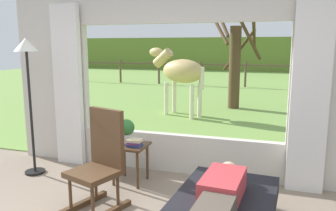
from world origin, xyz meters
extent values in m
cube|color=beige|center=(-2.02, 2.26, 1.27)|extent=(1.15, 0.12, 2.55)
cube|color=beige|center=(0.00, 2.26, 0.28)|extent=(2.90, 0.12, 0.55)
cube|color=beige|center=(0.00, 2.26, 2.33)|extent=(2.90, 0.12, 0.45)
cube|color=silver|center=(-1.69, 2.12, 1.20)|extent=(0.44, 0.10, 2.40)
cube|color=silver|center=(1.69, 2.12, 1.20)|extent=(0.44, 0.10, 2.40)
cube|color=#759E47|center=(0.00, 13.16, 0.01)|extent=(36.00, 21.68, 0.02)
cube|color=olive|center=(0.00, 23.00, 1.20)|extent=(36.00, 2.00, 2.40)
cube|color=#B23338|center=(0.88, 0.71, 0.53)|extent=(0.38, 0.62, 0.22)
sphere|color=tan|center=(0.88, 1.10, 0.53)|extent=(0.20, 0.20, 0.20)
cube|color=#4C331E|center=(-0.53, 0.83, 0.44)|extent=(0.61, 0.61, 0.06)
cube|color=#4C331E|center=(-0.47, 1.03, 0.78)|extent=(0.47, 0.21, 0.68)
cube|color=#4C331E|center=(-0.72, 0.89, 0.03)|extent=(0.27, 0.66, 0.06)
cylinder|color=#4C331E|center=(-0.76, 0.72, 0.24)|extent=(0.04, 0.04, 0.38)
cylinder|color=#4C331E|center=(-0.42, 0.60, 0.24)|extent=(0.04, 0.04, 0.38)
cylinder|color=#4C331E|center=(-0.65, 1.06, 0.24)|extent=(0.04, 0.04, 0.38)
cylinder|color=#4C331E|center=(-0.31, 0.94, 0.24)|extent=(0.04, 0.04, 0.38)
cube|color=#4C331E|center=(-0.49, 1.69, 0.51)|extent=(0.44, 0.44, 0.03)
cylinder|color=#4C331E|center=(-0.66, 1.52, 0.24)|extent=(0.04, 0.04, 0.49)
cylinder|color=#4C331E|center=(-0.32, 1.52, 0.24)|extent=(0.04, 0.04, 0.49)
cylinder|color=#4C331E|center=(-0.66, 1.86, 0.24)|extent=(0.04, 0.04, 0.49)
cylinder|color=#4C331E|center=(-0.32, 1.86, 0.24)|extent=(0.04, 0.04, 0.49)
cylinder|color=silver|center=(-0.57, 1.75, 0.58)|extent=(0.14, 0.14, 0.12)
sphere|color=#2D6B2D|center=(-0.57, 1.75, 0.73)|extent=(0.22, 0.22, 0.22)
cube|color=#23478C|center=(-0.41, 1.63, 0.53)|extent=(0.18, 0.14, 0.03)
cube|color=#59336B|center=(-0.40, 1.63, 0.57)|extent=(0.18, 0.17, 0.03)
cube|color=beige|center=(-0.40, 1.64, 0.60)|extent=(0.18, 0.14, 0.03)
cylinder|color=black|center=(-1.94, 1.57, 0.01)|extent=(0.28, 0.28, 0.03)
cylinder|color=black|center=(-1.94, 1.57, 0.86)|extent=(0.04, 0.04, 1.73)
cone|color=white|center=(-1.94, 1.57, 1.82)|extent=(0.32, 0.32, 0.18)
ellipsoid|color=tan|center=(-0.96, 5.98, 1.17)|extent=(1.36, 1.01, 0.60)
cylinder|color=tan|center=(-1.59, 6.25, 1.48)|extent=(0.65, 0.48, 0.53)
ellipsoid|color=tan|center=(-1.81, 6.35, 1.63)|extent=(0.52, 0.38, 0.24)
cube|color=beige|center=(-1.51, 6.22, 1.51)|extent=(0.42, 0.24, 0.32)
cylinder|color=beige|center=(-0.41, 5.74, 1.02)|extent=(0.13, 0.13, 0.55)
cylinder|color=beige|center=(-1.41, 6.00, 0.45)|extent=(0.11, 0.11, 0.85)
cylinder|color=beige|center=(-1.28, 6.30, 0.45)|extent=(0.11, 0.11, 0.85)
cylinder|color=beige|center=(-0.64, 5.67, 0.45)|extent=(0.11, 0.11, 0.85)
cylinder|color=beige|center=(-0.51, 5.96, 0.45)|extent=(0.11, 0.11, 0.85)
cylinder|color=#4C3823|center=(0.15, 7.49, 1.18)|extent=(0.32, 0.32, 2.32)
cylinder|color=#47331E|center=(-0.26, 7.24, 2.24)|extent=(0.69, 1.05, 0.87)
cylinder|color=#47331E|center=(-0.18, 7.32, 2.37)|extent=(0.49, 0.83, 0.72)
cylinder|color=#47331E|center=(0.64, 7.50, 2.09)|extent=(0.12, 1.27, 0.79)
cylinder|color=#47331E|center=(0.21, 8.00, 1.67)|extent=(0.95, 0.20, 1.24)
cylinder|color=#47331E|center=(0.55, 7.17, 2.01)|extent=(0.68, 0.81, 1.21)
cylinder|color=brown|center=(-8.00, 12.73, 0.57)|extent=(0.10, 0.10, 1.10)
cylinder|color=brown|center=(-6.00, 12.73, 0.57)|extent=(0.10, 0.10, 1.10)
cylinder|color=brown|center=(-4.00, 12.73, 0.57)|extent=(0.10, 0.10, 1.10)
cylinder|color=brown|center=(-2.00, 12.73, 0.57)|extent=(0.10, 0.10, 1.10)
cylinder|color=brown|center=(0.00, 12.73, 0.57)|extent=(0.10, 0.10, 1.10)
cylinder|color=brown|center=(2.00, 12.73, 0.57)|extent=(0.10, 0.10, 1.10)
cube|color=brown|center=(0.00, 12.73, 0.97)|extent=(16.00, 0.06, 0.08)
camera|label=1|loc=(1.30, -2.19, 1.80)|focal=35.84mm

